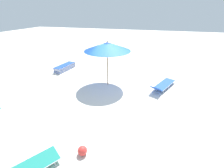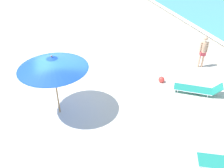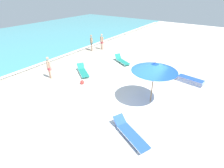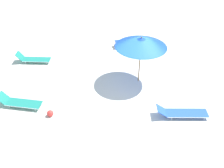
{
  "view_description": "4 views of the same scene",
  "coord_description": "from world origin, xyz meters",
  "px_view_note": "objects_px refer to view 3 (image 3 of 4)",
  "views": [
    {
      "loc": [
        -1.95,
        7.43,
        4.15
      ],
      "look_at": [
        -0.08,
        0.98,
        0.83
      ],
      "focal_mm": 24.0,
      "sensor_mm": 36.0,
      "label": 1
    },
    {
      "loc": [
        8.91,
        -0.94,
        6.72
      ],
      "look_at": [
        0.67,
        1.71,
        0.96
      ],
      "focal_mm": 40.0,
      "sensor_mm": 36.0,
      "label": 2
    },
    {
      "loc": [
        -8.16,
        -3.75,
        6.22
      ],
      "look_at": [
        -0.11,
        1.84,
        0.83
      ],
      "focal_mm": 28.0,
      "sensor_mm": 36.0,
      "label": 3
    },
    {
      "loc": [
        -8.98,
        5.46,
        7.94
      ],
      "look_at": [
        -0.28,
        1.46,
        0.99
      ],
      "focal_mm": 40.0,
      "sensor_mm": 36.0,
      "label": 4
    }
  ],
  "objects_px": {
    "lounger_stack": "(191,81)",
    "sun_lounger_under_umbrella": "(122,61)",
    "beachgoer_wading_adult": "(91,42)",
    "beachgoer_strolling_adult": "(102,41)",
    "beach_ball": "(82,82)",
    "beachgoer_shoreline_child": "(49,66)",
    "sun_lounger_near_water_left": "(83,71)",
    "beach_umbrella": "(155,67)",
    "sun_lounger_beside_umbrella": "(130,133)"
  },
  "relations": [
    {
      "from": "sun_lounger_beside_umbrella",
      "to": "beach_ball",
      "type": "xyz_separation_m",
      "value": [
        2.53,
        5.47,
        -0.05
      ]
    },
    {
      "from": "beachgoer_wading_adult",
      "to": "beachgoer_shoreline_child",
      "type": "distance_m",
      "value": 7.4
    },
    {
      "from": "beachgoer_wading_adult",
      "to": "beach_umbrella",
      "type": "bearing_deg",
      "value": -160.02
    },
    {
      "from": "sun_lounger_near_water_left",
      "to": "beach_umbrella",
      "type": "bearing_deg",
      "value": -61.15
    },
    {
      "from": "beachgoer_strolling_adult",
      "to": "beach_ball",
      "type": "bearing_deg",
      "value": -59.11
    },
    {
      "from": "beach_umbrella",
      "to": "lounger_stack",
      "type": "xyz_separation_m",
      "value": [
        3.92,
        -1.45,
        -2.12
      ]
    },
    {
      "from": "sun_lounger_under_umbrella",
      "to": "sun_lounger_beside_umbrella",
      "type": "height_order",
      "value": "sun_lounger_under_umbrella"
    },
    {
      "from": "beach_umbrella",
      "to": "sun_lounger_under_umbrella",
      "type": "height_order",
      "value": "beach_umbrella"
    },
    {
      "from": "lounger_stack",
      "to": "sun_lounger_near_water_left",
      "type": "xyz_separation_m",
      "value": [
        -3.35,
        7.68,
        0.01
      ]
    },
    {
      "from": "beachgoer_wading_adult",
      "to": "beach_ball",
      "type": "bearing_deg",
      "value": 175.87
    },
    {
      "from": "lounger_stack",
      "to": "beach_ball",
      "type": "distance_m",
      "value": 8.02
    },
    {
      "from": "beachgoer_wading_adult",
      "to": "beachgoer_shoreline_child",
      "type": "bearing_deg",
      "value": 155.26
    },
    {
      "from": "sun_lounger_near_water_left",
      "to": "beachgoer_strolling_adult",
      "type": "xyz_separation_m",
      "value": [
        6.1,
        2.72,
        0.78
      ]
    },
    {
      "from": "sun_lounger_near_water_left",
      "to": "beachgoer_strolling_adult",
      "type": "bearing_deg",
      "value": 58.13
    },
    {
      "from": "beach_umbrella",
      "to": "sun_lounger_under_umbrella",
      "type": "relative_size",
      "value": 1.29
    },
    {
      "from": "sun_lounger_under_umbrella",
      "to": "sun_lounger_beside_umbrella",
      "type": "bearing_deg",
      "value": -118.75
    },
    {
      "from": "sun_lounger_near_water_left",
      "to": "beachgoer_shoreline_child",
      "type": "distance_m",
      "value": 2.67
    },
    {
      "from": "beachgoer_wading_adult",
      "to": "beach_ball",
      "type": "distance_m",
      "value": 7.94
    },
    {
      "from": "sun_lounger_beside_umbrella",
      "to": "beachgoer_shoreline_child",
      "type": "xyz_separation_m",
      "value": [
        1.81,
        8.16,
        0.8
      ]
    },
    {
      "from": "beachgoer_wading_adult",
      "to": "beachgoer_shoreline_child",
      "type": "relative_size",
      "value": 1.0
    },
    {
      "from": "beachgoer_strolling_adult",
      "to": "sun_lounger_beside_umbrella",
      "type": "bearing_deg",
      "value": -43.51
    },
    {
      "from": "beach_ball",
      "to": "sun_lounger_under_umbrella",
      "type": "bearing_deg",
      "value": -2.11
    },
    {
      "from": "sun_lounger_beside_umbrella",
      "to": "beach_ball",
      "type": "relative_size",
      "value": 7.89
    },
    {
      "from": "beachgoer_strolling_adult",
      "to": "beach_ball",
      "type": "height_order",
      "value": "beachgoer_strolling_adult"
    },
    {
      "from": "beach_umbrella",
      "to": "beachgoer_strolling_adult",
      "type": "bearing_deg",
      "value": 53.36
    },
    {
      "from": "sun_lounger_under_umbrella",
      "to": "beachgoer_wading_adult",
      "type": "relative_size",
      "value": 1.16
    },
    {
      "from": "sun_lounger_under_umbrella",
      "to": "sun_lounger_near_water_left",
      "type": "relative_size",
      "value": 1.0
    },
    {
      "from": "beachgoer_shoreline_child",
      "to": "beachgoer_strolling_adult",
      "type": "bearing_deg",
      "value": -71.83
    },
    {
      "from": "lounger_stack",
      "to": "beachgoer_wading_adult",
      "type": "relative_size",
      "value": 1.12
    },
    {
      "from": "sun_lounger_under_umbrella",
      "to": "beach_ball",
      "type": "bearing_deg",
      "value": -155.1
    },
    {
      "from": "beach_umbrella",
      "to": "beachgoer_shoreline_child",
      "type": "bearing_deg",
      "value": 100.8
    },
    {
      "from": "lounger_stack",
      "to": "sun_lounger_near_water_left",
      "type": "bearing_deg",
      "value": 121.74
    },
    {
      "from": "sun_lounger_under_umbrella",
      "to": "sun_lounger_beside_umbrella",
      "type": "xyz_separation_m",
      "value": [
        -7.76,
        -5.28,
        -0.02
      ]
    },
    {
      "from": "beach_umbrella",
      "to": "sun_lounger_near_water_left",
      "type": "relative_size",
      "value": 1.28
    },
    {
      "from": "sun_lounger_under_umbrella",
      "to": "beachgoer_shoreline_child",
      "type": "height_order",
      "value": "beachgoer_shoreline_child"
    },
    {
      "from": "sun_lounger_near_water_left",
      "to": "beachgoer_shoreline_child",
      "type": "xyz_separation_m",
      "value": [
        -2.05,
        1.52,
        0.78
      ]
    },
    {
      "from": "lounger_stack",
      "to": "sun_lounger_under_umbrella",
      "type": "xyz_separation_m",
      "value": [
        0.55,
        6.32,
        0.02
      ]
    },
    {
      "from": "sun_lounger_beside_umbrella",
      "to": "beachgoer_strolling_adult",
      "type": "distance_m",
      "value": 13.69
    },
    {
      "from": "sun_lounger_beside_umbrella",
      "to": "lounger_stack",
      "type": "bearing_deg",
      "value": 16.8
    },
    {
      "from": "sun_lounger_under_umbrella",
      "to": "beachgoer_wading_adult",
      "type": "height_order",
      "value": "beachgoer_wading_adult"
    },
    {
      "from": "sun_lounger_beside_umbrella",
      "to": "beachgoer_shoreline_child",
      "type": "bearing_deg",
      "value": 102.51
    },
    {
      "from": "sun_lounger_under_umbrella",
      "to": "beachgoer_shoreline_child",
      "type": "bearing_deg",
      "value": -178.8
    },
    {
      "from": "sun_lounger_beside_umbrella",
      "to": "beachgoer_shoreline_child",
      "type": "height_order",
      "value": "beachgoer_shoreline_child"
    },
    {
      "from": "lounger_stack",
      "to": "sun_lounger_beside_umbrella",
      "type": "distance_m",
      "value": 7.28
    },
    {
      "from": "sun_lounger_beside_umbrella",
      "to": "sun_lounger_near_water_left",
      "type": "distance_m",
      "value": 7.68
    },
    {
      "from": "lounger_stack",
      "to": "sun_lounger_under_umbrella",
      "type": "relative_size",
      "value": 0.97
    },
    {
      "from": "sun_lounger_under_umbrella",
      "to": "sun_lounger_near_water_left",
      "type": "bearing_deg",
      "value": -172.19
    },
    {
      "from": "beach_umbrella",
      "to": "beachgoer_shoreline_child",
      "type": "height_order",
      "value": "beach_umbrella"
    },
    {
      "from": "beachgoer_strolling_adult",
      "to": "sun_lounger_near_water_left",
      "type": "bearing_deg",
      "value": -62.69
    },
    {
      "from": "sun_lounger_near_water_left",
      "to": "beachgoer_shoreline_child",
      "type": "height_order",
      "value": "beachgoer_shoreline_child"
    }
  ]
}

